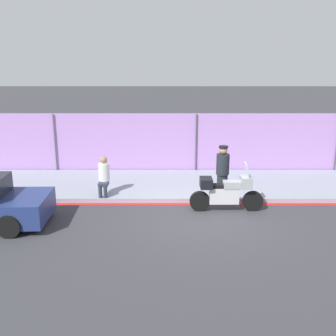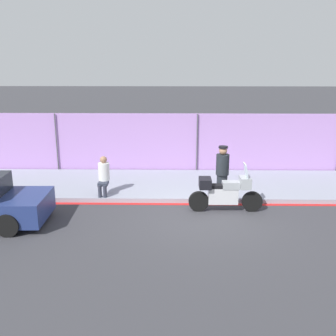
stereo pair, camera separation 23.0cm
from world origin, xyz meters
name	(u,v)px [view 1 (the left image)]	position (x,y,z in m)	size (l,w,h in m)	color
ground_plane	(205,218)	(0.00, 0.00, 0.00)	(120.00, 120.00, 0.00)	#38383D
sidewalk	(198,184)	(0.00, 2.96, 0.07)	(41.97, 3.48, 0.15)	#8E93A3
curb_paint_stripe	(202,204)	(0.00, 1.13, 0.00)	(41.97, 0.18, 0.01)	red
storefront_fence	(195,144)	(0.00, 4.79, 1.22)	(39.87, 0.17, 2.43)	#AD7FC6
motorcycle	(225,192)	(0.64, 0.56, 0.61)	(2.25, 0.51, 1.51)	black
officer_standing	(222,170)	(0.68, 1.73, 0.97)	(0.43, 0.43, 1.63)	#1E2328
person_seated_on_curb	(103,174)	(-3.23, 1.67, 0.86)	(0.37, 0.66, 1.28)	#2D3342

